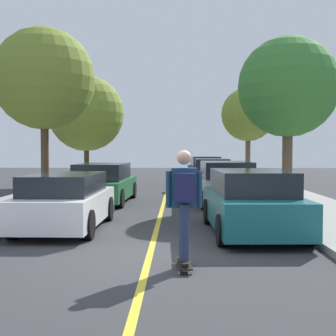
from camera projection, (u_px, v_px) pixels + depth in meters
ground at (149, 258)px, 8.11m from camera, size 80.00×80.00×0.00m
center_line at (158, 222)px, 12.10m from camera, size 0.12×39.20×0.01m
parked_car_left_nearest at (66, 201)px, 11.05m from camera, size 1.85×4.06×1.33m
parked_car_left_near at (103, 184)px, 16.59m from camera, size 2.07×4.60×1.41m
parked_car_right_nearest at (251, 202)px, 10.46m from camera, size 2.01×4.19×1.43m
parked_car_right_near at (226, 183)px, 15.99m from camera, size 1.97×4.16×1.49m
parked_car_right_far at (212, 174)px, 22.82m from camera, size 2.07×4.58×1.45m
parked_car_right_farthest at (205, 169)px, 28.41m from camera, size 2.10×4.54×1.48m
street_tree_left_nearest at (44, 79)px, 16.41m from camera, size 3.62×3.62×6.09m
street_tree_left_near at (86, 114)px, 23.98m from camera, size 3.91×3.91×5.59m
street_tree_right_nearest at (288, 88)px, 15.72m from camera, size 3.41×3.41×5.61m
street_tree_right_near at (248, 115)px, 24.64m from camera, size 2.87×2.87×5.08m
skateboard at (184, 264)px, 7.37m from camera, size 0.26×0.85×0.10m
skateboarder at (184, 199)px, 7.30m from camera, size 0.58×0.70×1.79m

